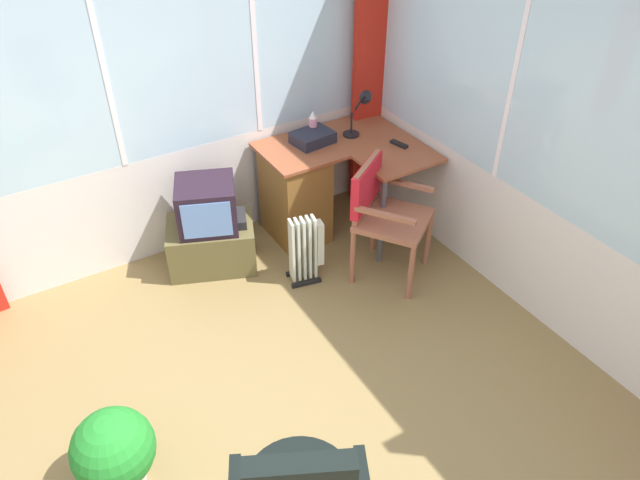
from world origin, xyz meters
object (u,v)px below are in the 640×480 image
at_px(wooden_armchair, 379,204).
at_px(space_heater, 307,249).
at_px(paper_tray, 313,137).
at_px(potted_plant, 114,451).
at_px(tv_on_stand, 211,230).
at_px(tv_remote, 399,144).
at_px(spray_bottle, 313,124).
at_px(desk_lamp, 364,107).
at_px(desk, 301,189).

distance_m(wooden_armchair, space_heater, 0.62).
xyz_separation_m(paper_tray, potted_plant, (-2.07, -1.54, -0.53)).
bearing_deg(tv_on_stand, paper_tray, 4.33).
relative_size(tv_on_stand, space_heater, 1.40).
xyz_separation_m(tv_remote, space_heater, (-0.95, -0.22, -0.50)).
bearing_deg(tv_remote, spray_bottle, 123.24).
bearing_deg(spray_bottle, potted_plant, -142.55).
bearing_deg(tv_on_stand, potted_plant, -127.82).
xyz_separation_m(tv_remote, potted_plant, (-2.62, -1.16, -0.50)).
bearing_deg(tv_remote, paper_tray, 132.05).
bearing_deg(paper_tray, tv_on_stand, -175.67).
bearing_deg(space_heater, desk_lamp, 31.61).
bearing_deg(spray_bottle, desk, -144.08).
xyz_separation_m(tv_remote, wooden_armchair, (-0.45, -0.38, -0.19)).
distance_m(paper_tray, potted_plant, 2.64).
bearing_deg(wooden_armchair, tv_on_stand, 146.13).
bearing_deg(desk_lamp, tv_remote, -62.33).
bearing_deg(tv_on_stand, desk_lamp, -1.22).
xyz_separation_m(paper_tray, space_heater, (-0.41, -0.60, -0.53)).
relative_size(wooden_armchair, tv_on_stand, 1.19).
distance_m(desk_lamp, tv_on_stand, 1.50).
bearing_deg(tv_remote, tv_on_stand, 155.00).
bearing_deg(tv_on_stand, spray_bottle, 9.16).
bearing_deg(paper_tray, space_heater, -124.34).
distance_m(desk, paper_tray, 0.42).
relative_size(tv_remote, potted_plant, 0.29).
distance_m(spray_bottle, wooden_armchair, 0.90).
distance_m(desk, potted_plant, 2.44).
distance_m(tv_remote, wooden_armchair, 0.62).
xyz_separation_m(spray_bottle, tv_on_stand, (-0.99, -0.16, -0.55)).
xyz_separation_m(tv_remote, spray_bottle, (-0.49, 0.47, 0.09)).
xyz_separation_m(desk, potted_plant, (-1.93, -1.49, -0.13)).
bearing_deg(spray_bottle, tv_on_stand, -170.84).
xyz_separation_m(spray_bottle, paper_tray, (-0.05, -0.09, -0.06)).
bearing_deg(paper_tray, wooden_armchair, -82.70).
height_order(desk_lamp, space_heater, desk_lamp).
xyz_separation_m(paper_tray, tv_on_stand, (-0.93, -0.07, -0.49)).
bearing_deg(wooden_armchair, space_heater, 161.71).
bearing_deg(tv_remote, desk, 141.62).
xyz_separation_m(desk_lamp, potted_plant, (-2.47, -1.44, -0.73)).
relative_size(tv_remote, wooden_armchair, 0.17).
xyz_separation_m(desk_lamp, wooden_armchair, (-0.30, -0.66, -0.42)).
distance_m(desk_lamp, space_heater, 1.19).
height_order(wooden_armchair, potted_plant, wooden_armchair).
distance_m(spray_bottle, potted_plant, 2.75).
bearing_deg(potted_plant, space_heater, 29.59).
relative_size(desk_lamp, tv_remote, 2.49).
relative_size(spray_bottle, tv_on_stand, 0.28).
relative_size(desk, wooden_armchair, 1.29).
height_order(tv_remote, spray_bottle, spray_bottle).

